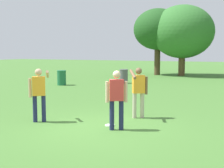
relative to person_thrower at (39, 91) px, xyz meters
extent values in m
plane|color=#447530|center=(2.03, 0.19, -0.96)|extent=(120.00, 120.00, 0.00)
cylinder|color=#1E234C|center=(-0.09, -0.09, -0.55)|extent=(0.13, 0.13, 0.82)
cylinder|color=#1E234C|center=(0.11, 0.07, -0.55)|extent=(0.13, 0.13, 0.82)
cube|color=orange|center=(0.01, -0.01, 0.15)|extent=(0.44, 0.41, 0.58)
sphere|color=tan|center=(0.01, -0.01, 0.57)|extent=(0.21, 0.21, 0.21)
cylinder|color=tan|center=(-0.20, -0.17, 0.10)|extent=(0.09, 0.09, 0.58)
cylinder|color=tan|center=(0.05, 0.36, 0.49)|extent=(0.42, 0.51, 0.28)
cylinder|color=#B7AD93|center=(2.60, 1.98, -0.55)|extent=(0.13, 0.13, 0.82)
cylinder|color=#B7AD93|center=(2.40, 1.82, -0.55)|extent=(0.13, 0.13, 0.82)
cube|color=orange|center=(2.50, 1.90, 0.15)|extent=(0.44, 0.41, 0.58)
sphere|color=brown|center=(2.50, 1.90, 0.57)|extent=(0.21, 0.21, 0.21)
cylinder|color=brown|center=(2.71, 2.06, 0.10)|extent=(0.09, 0.09, 0.58)
cylinder|color=brown|center=(2.46, 1.52, 0.49)|extent=(0.42, 0.51, 0.28)
cylinder|color=#1E234C|center=(2.43, 0.15, -0.55)|extent=(0.13, 0.13, 0.82)
cylinder|color=#1E234C|center=(2.65, 0.29, -0.55)|extent=(0.13, 0.13, 0.82)
cube|color=#D83838|center=(2.54, 0.22, 0.15)|extent=(0.44, 0.39, 0.58)
sphere|color=beige|center=(2.54, 0.22, 0.57)|extent=(0.21, 0.21, 0.21)
cylinder|color=beige|center=(2.32, 0.08, 0.10)|extent=(0.09, 0.09, 0.58)
cylinder|color=beige|center=(2.76, 0.36, 0.10)|extent=(0.09, 0.09, 0.58)
cylinder|color=white|center=(2.16, 0.55, -0.95)|extent=(0.29, 0.29, 0.03)
cylinder|color=#1E663D|center=(-5.60, 8.64, -0.51)|extent=(0.56, 0.56, 0.90)
cylinder|color=#287A4B|center=(-5.60, 8.64, -0.03)|extent=(0.59, 0.59, 0.06)
cylinder|color=#515156|center=(-2.52, 11.52, -0.51)|extent=(0.56, 0.56, 0.90)
cylinder|color=slate|center=(-2.52, 11.52, -0.03)|extent=(0.59, 0.59, 0.06)
cylinder|color=#4C3823|center=(-2.93, 19.74, 0.53)|extent=(0.54, 0.54, 2.98)
ellipsoid|color=#21511E|center=(-2.93, 19.74, 3.24)|extent=(4.44, 4.44, 3.77)
cylinder|color=brown|center=(-0.70, 19.95, 0.23)|extent=(0.58, 0.58, 2.39)
ellipsoid|color=#33702D|center=(-0.70, 19.95, 2.96)|extent=(5.55, 5.55, 4.72)
camera|label=1|loc=(6.17, -7.09, 1.19)|focal=48.38mm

